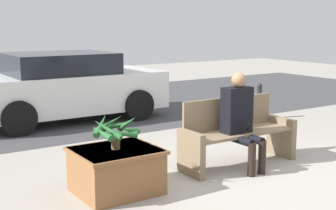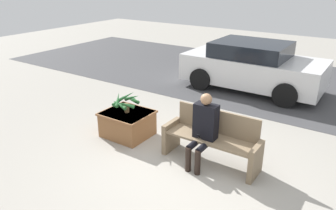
% 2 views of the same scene
% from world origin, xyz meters
% --- Properties ---
extents(ground_plane, '(30.00, 30.00, 0.00)m').
position_xyz_m(ground_plane, '(0.00, 0.00, 0.00)').
color(ground_plane, '#9E998E').
extents(road_surface, '(20.00, 6.00, 0.01)m').
position_xyz_m(road_surface, '(0.00, 5.92, 0.00)').
color(road_surface, '#424244').
rests_on(road_surface, ground_plane).
extents(bench, '(1.76, 0.52, 0.94)m').
position_xyz_m(bench, '(0.26, 0.57, 0.45)').
color(bench, '#7A664C').
rests_on(bench, ground_plane).
extents(person_seated, '(0.41, 0.58, 1.32)m').
position_xyz_m(person_seated, '(0.17, 0.39, 0.73)').
color(person_seated, black).
rests_on(person_seated, ground_plane).
extents(planter_box, '(0.97, 0.86, 0.53)m').
position_xyz_m(planter_box, '(-1.67, 0.50, 0.28)').
color(planter_box, brown).
rests_on(planter_box, ground_plane).
extents(potted_plant, '(0.58, 0.60, 0.42)m').
position_xyz_m(potted_plant, '(-1.68, 0.50, 0.77)').
color(potted_plant, brown).
rests_on(potted_plant, planter_box).
extents(parked_car, '(3.93, 1.98, 1.39)m').
position_xyz_m(parked_car, '(-0.62, 4.84, 0.69)').
color(parked_car, silver).
rests_on(parked_car, ground_plane).
extents(bollard_post, '(0.11, 0.11, 0.75)m').
position_xyz_m(bollard_post, '(2.79, 2.70, 0.39)').
color(bollard_post, black).
rests_on(bollard_post, ground_plane).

